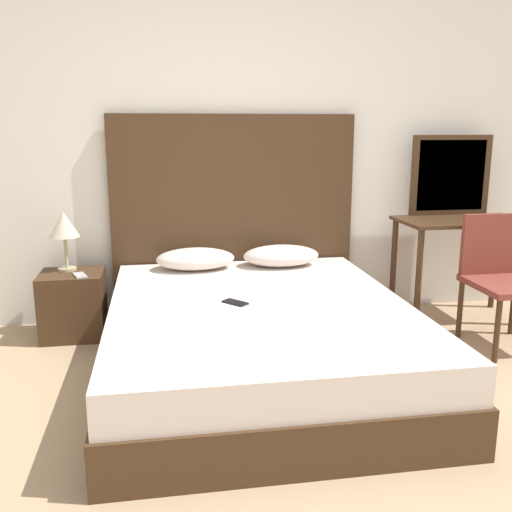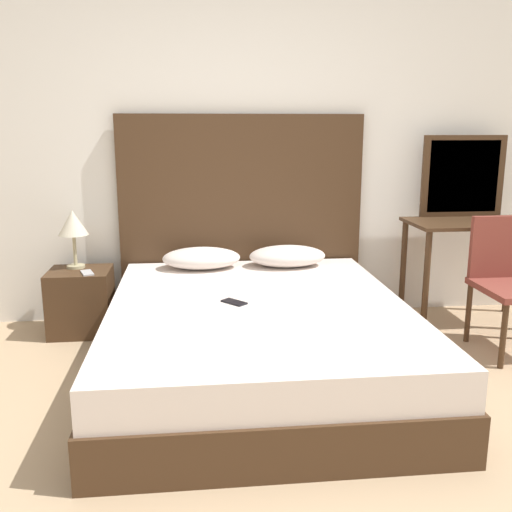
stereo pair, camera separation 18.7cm
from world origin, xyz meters
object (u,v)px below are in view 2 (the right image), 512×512
(phone_on_bed, at_px, (234,302))
(chair, at_px, (511,276))
(table_lamp, at_px, (73,225))
(vanity_desk, at_px, (473,240))
(bed, at_px, (258,339))
(nightstand, at_px, (81,301))
(phone_on_nightstand, at_px, (87,273))

(phone_on_bed, height_order, chair, chair)
(table_lamp, distance_m, vanity_desk, 2.86)
(bed, height_order, vanity_desk, vanity_desk)
(nightstand, bearing_deg, phone_on_nightstand, -52.98)
(nightstand, relative_size, table_lamp, 1.11)
(table_lamp, xyz_separation_m, chair, (2.88, -0.68, -0.27))
(chair, bearing_deg, phone_on_bed, -172.34)
(vanity_desk, height_order, chair, chair)
(phone_on_nightstand, bearing_deg, phone_on_bed, -38.28)
(phone_on_bed, height_order, phone_on_nightstand, phone_on_nightstand)
(nightstand, height_order, phone_on_nightstand, phone_on_nightstand)
(nightstand, bearing_deg, table_lamp, 114.07)
(bed, xyz_separation_m, nightstand, (-1.16, 0.85, 0.01))
(bed, distance_m, nightstand, 1.44)
(table_lamp, bearing_deg, chair, -13.33)
(vanity_desk, bearing_deg, bed, -155.66)
(phone_on_bed, relative_size, table_lamp, 0.38)
(table_lamp, relative_size, chair, 0.48)
(phone_on_bed, distance_m, vanity_desk, 1.95)
(phone_on_nightstand, bearing_deg, nightstand, 127.02)
(phone_on_nightstand, distance_m, chair, 2.82)
(phone_on_nightstand, xyz_separation_m, chair, (2.77, -0.51, 0.03))
(phone_on_nightstand, relative_size, vanity_desk, 0.18)
(phone_on_bed, relative_size, chair, 0.18)
(phone_on_nightstand, bearing_deg, table_lamp, 121.70)
(table_lamp, bearing_deg, vanity_desk, -3.61)
(phone_on_bed, height_order, table_lamp, table_lamp)
(bed, relative_size, phone_on_nightstand, 12.96)
(table_lamp, bearing_deg, bed, -37.82)
(table_lamp, bearing_deg, phone_on_nightstand, -58.30)
(bed, bearing_deg, phone_on_nightstand, 145.24)
(phone_on_bed, xyz_separation_m, nightstand, (-1.03, 0.85, -0.22))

